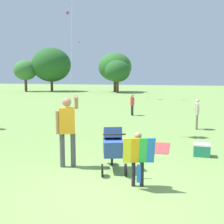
% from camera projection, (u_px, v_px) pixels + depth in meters
% --- Properties ---
extents(ground_plane, '(120.00, 120.00, 0.00)m').
position_uv_depth(ground_plane, '(109.00, 192.00, 5.36)').
color(ground_plane, '#75994C').
extents(treeline_distant, '(42.47, 6.12, 6.03)m').
position_uv_depth(treeline_distant, '(148.00, 65.00, 35.46)').
color(treeline_distant, brown).
rests_on(treeline_distant, ground).
extents(child_with_butterfly_kite, '(0.64, 0.45, 1.10)m').
position_uv_depth(child_with_butterfly_kite, '(138.00, 154.00, 5.52)').
color(child_with_butterfly_kite, '#232328').
rests_on(child_with_butterfly_kite, ground).
extents(person_adult_flyer, '(0.55, 0.64, 1.76)m').
position_uv_depth(person_adult_flyer, '(67.00, 126.00, 6.71)').
color(person_adult_flyer, '#4C4C51').
rests_on(person_adult_flyer, ground).
extents(stroller, '(0.75, 1.12, 1.03)m').
position_uv_depth(stroller, '(113.00, 145.00, 6.50)').
color(stroller, black).
rests_on(stroller, ground).
extents(person_sitting_far, '(0.26, 0.34, 1.17)m').
position_uv_depth(person_sitting_far, '(132.00, 103.00, 15.49)').
color(person_sitting_far, '#232328').
rests_on(person_sitting_far, ground).
extents(person_couple_left, '(0.17, 0.40, 1.26)m').
position_uv_depth(person_couple_left, '(197.00, 111.00, 11.48)').
color(person_couple_left, '#7F705B').
rests_on(person_couple_left, ground).
extents(picnic_blanket, '(1.64, 1.40, 0.02)m').
position_uv_depth(picnic_blanket, '(143.00, 147.00, 8.70)').
color(picnic_blanket, '#CC3D3D').
rests_on(picnic_blanket, ground).
extents(cooler_box, '(0.45, 0.33, 0.35)m').
position_uv_depth(cooler_box, '(202.00, 150.00, 7.70)').
color(cooler_box, '#288466').
rests_on(cooler_box, ground).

